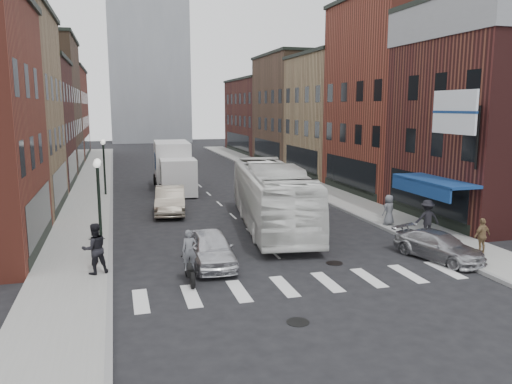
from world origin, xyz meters
TOP-DOWN VIEW (x-y plane):
  - ground at (0.00, 0.00)m, footprint 160.00×160.00m
  - sidewalk_left at (-8.50, 22.00)m, footprint 3.00×74.00m
  - sidewalk_right at (8.50, 22.00)m, footprint 3.00×74.00m
  - curb_left at (-7.00, 22.00)m, footprint 0.20×74.00m
  - curb_right at (7.00, 22.00)m, footprint 0.20×74.00m
  - crosswalk_stripes at (0.00, -3.00)m, footprint 12.00×2.20m
  - bldg_left_mid_b at (-14.99, 24.00)m, footprint 10.30×10.20m
  - bldg_left_far_a at (-14.99, 35.00)m, footprint 10.30×12.20m
  - bldg_left_far_b at (-14.99, 49.00)m, footprint 10.30×16.20m
  - bldg_right_corner at (14.99, 4.50)m, footprint 10.30×9.20m
  - bldg_right_mid_a at (15.00, 14.00)m, footprint 10.30×10.20m
  - bldg_right_mid_b at (14.99, 24.00)m, footprint 10.30×10.20m
  - bldg_right_far_a at (14.99, 35.00)m, footprint 10.30×12.20m
  - bldg_right_far_b at (14.99, 49.00)m, footprint 10.30×16.20m
  - awning_blue at (8.93, 2.50)m, footprint 1.80×5.00m
  - billboard_sign at (8.59, 0.50)m, footprint 1.52×3.00m
  - distant_tower at (0.00, 78.00)m, footprint 14.00×14.00m
  - streetlamp_near at (-7.40, 4.00)m, footprint 0.32×1.22m
  - streetlamp_far at (-7.40, 18.00)m, footprint 0.32×1.22m
  - bike_rack at (-7.60, 1.30)m, footprint 0.08×0.68m
  - box_truck at (-2.27, 19.37)m, footprint 2.86×8.61m
  - motorcycle_rider at (-4.14, -1.66)m, footprint 0.57×1.97m
  - transit_bus at (1.40, 5.79)m, footprint 4.55×12.58m
  - sedan_left_near at (-2.99, 0.17)m, footprint 1.82×4.25m
  - sedan_left_far at (-3.50, 10.82)m, footprint 2.31×5.14m
  - curb_car at (6.50, -1.70)m, footprint 2.78×4.38m
  - parked_bicycle at (-7.50, 1.96)m, footprint 0.71×1.88m
  - ped_left_solo at (-7.52, -0.08)m, footprint 1.08×0.82m
  - ped_right_a at (7.87, 1.16)m, footprint 1.30×0.85m
  - ped_right_b at (8.53, -1.87)m, footprint 0.99×0.62m
  - ped_right_c at (7.44, 3.98)m, footprint 0.93×0.77m

SIDE VIEW (x-z plane):
  - ground at x=0.00m, z-range 0.00..0.00m
  - curb_left at x=-7.00m, z-range -0.08..0.08m
  - curb_right at x=7.00m, z-range -0.08..0.08m
  - crosswalk_stripes at x=0.00m, z-range -0.01..0.01m
  - sidewalk_left at x=-8.50m, z-range 0.00..0.15m
  - sidewalk_right at x=8.50m, z-range 0.00..0.15m
  - bike_rack at x=-7.60m, z-range 0.15..0.95m
  - curb_car at x=6.50m, z-range 0.00..1.18m
  - parked_bicycle at x=-7.50m, z-range 0.15..1.13m
  - sedan_left_near at x=-2.99m, z-range 0.00..1.43m
  - sedan_left_far at x=-3.50m, z-range 0.00..1.64m
  - ped_right_b at x=8.53m, z-range 0.15..1.72m
  - motorcycle_rider at x=-4.14m, z-range -0.06..1.94m
  - ped_right_c at x=7.44m, z-range 0.15..1.79m
  - ped_right_a at x=7.87m, z-range 0.15..2.00m
  - ped_left_solo at x=-7.52m, z-range 0.15..2.11m
  - transit_bus at x=1.40m, z-range 0.00..3.43m
  - box_truck at x=-2.27m, z-range -0.02..3.68m
  - awning_blue at x=8.93m, z-range 2.24..3.02m
  - streetlamp_near at x=-7.40m, z-range 0.86..4.97m
  - streetlamp_far at x=-7.40m, z-range 0.86..4.97m
  - bldg_right_far_b at x=14.99m, z-range 0.00..10.30m
  - bldg_left_mid_b at x=-14.99m, z-range 0.00..10.30m
  - bldg_left_far_b at x=-14.99m, z-range 0.00..11.30m
  - bldg_right_mid_b at x=14.99m, z-range 0.00..11.30m
  - billboard_sign at x=8.59m, z-range 4.28..7.98m
  - bldg_right_far_a at x=14.99m, z-range 0.00..12.30m
  - bldg_right_corner at x=14.99m, z-range 0.00..12.30m
  - bldg_left_far_a at x=-14.99m, z-range 0.00..13.30m
  - bldg_right_mid_a at x=15.00m, z-range 0.00..14.30m
  - distant_tower at x=0.00m, z-range 0.00..50.00m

